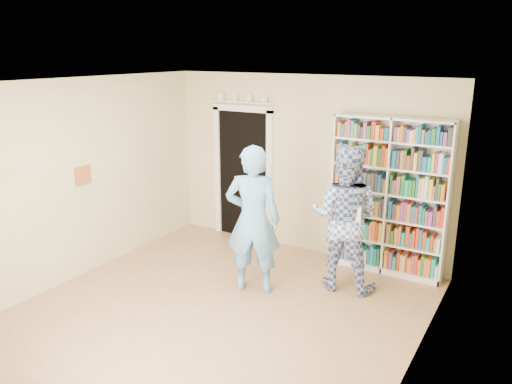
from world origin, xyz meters
TOP-DOWN VIEW (x-y plane):
  - floor at (0.00, 0.00)m, footprint 5.00×5.00m
  - ceiling at (0.00, 0.00)m, footprint 5.00×5.00m
  - wall_back at (0.00, 2.50)m, footprint 4.50×0.00m
  - wall_left at (-2.25, 0.00)m, footprint 0.00×5.00m
  - wall_right at (2.25, 0.00)m, footprint 0.00×5.00m
  - bookshelf at (1.35, 2.34)m, footprint 1.59×0.30m
  - doorway at (-1.10, 2.48)m, footprint 1.10×0.08m
  - wall_art at (-2.23, 0.20)m, footprint 0.03×0.25m
  - man_blue at (0.06, 0.88)m, footprint 0.82×0.69m
  - man_plaid at (1.01, 1.56)m, footprint 1.01×0.83m
  - paper_sheet at (1.18, 1.40)m, footprint 0.22×0.02m

SIDE VIEW (x-z plane):
  - floor at x=0.00m, z-range 0.00..0.00m
  - man_plaid at x=1.01m, z-range 0.00..1.92m
  - man_blue at x=0.06m, z-range 0.00..1.93m
  - paper_sheet at x=1.18m, z-range 0.88..1.19m
  - bookshelf at x=1.35m, z-range 0.01..2.20m
  - doorway at x=-1.10m, z-range -0.04..2.39m
  - wall_back at x=0.00m, z-range -0.90..3.60m
  - wall_left at x=-2.25m, z-range -1.15..3.85m
  - wall_right at x=2.25m, z-range -1.15..3.85m
  - wall_art at x=-2.23m, z-range 1.27..1.52m
  - ceiling at x=0.00m, z-range 2.70..2.70m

